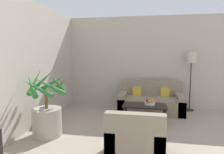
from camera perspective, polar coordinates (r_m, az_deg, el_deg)
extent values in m
cube|color=#BCB2A3|center=(6.13, 16.76, 4.06)|extent=(7.78, 0.06, 2.70)
cylinder|color=#ADA393|center=(4.21, -18.03, -12.13)|extent=(0.56, 0.56, 0.55)
cylinder|color=brown|center=(4.09, -18.25, -6.44)|extent=(0.06, 0.06, 0.31)
cone|color=#2D7533|center=(3.91, -15.18, -1.97)|extent=(0.10, 0.56, 0.44)
cone|color=#2D7533|center=(4.12, -14.68, -2.15)|extent=(0.50, 0.50, 0.35)
cone|color=#2D7533|center=(4.26, -16.69, -1.63)|extent=(0.58, 0.10, 0.39)
cone|color=#2D7533|center=(4.24, -19.31, -1.05)|extent=(0.44, 0.44, 0.49)
cone|color=#2D7533|center=(4.13, -21.15, -1.22)|extent=(0.10, 0.51, 0.50)
cone|color=#2D7533|center=(3.97, -22.01, -2.26)|extent=(0.48, 0.48, 0.42)
cone|color=#2D7533|center=(3.80, -20.42, -3.14)|extent=(0.60, 0.10, 0.35)
cone|color=#2D7533|center=(3.78, -17.30, -2.56)|extent=(0.48, 0.48, 0.41)
cube|color=gray|center=(5.63, 10.97, -7.81)|extent=(1.73, 0.87, 0.41)
cube|color=gray|center=(5.89, 11.03, -2.98)|extent=(1.73, 0.16, 0.43)
cube|color=gray|center=(5.66, 3.17, -7.00)|extent=(0.20, 0.87, 0.53)
cube|color=gray|center=(5.68, 18.78, -7.31)|extent=(0.20, 0.87, 0.53)
cube|color=gold|center=(5.80, 7.17, -4.04)|extent=(0.24, 0.12, 0.24)
cube|color=gold|center=(5.81, 14.87, -4.19)|extent=(0.24, 0.12, 0.24)
cylinder|color=#2D2823|center=(6.15, 21.17, -8.76)|extent=(0.24, 0.24, 0.03)
cylinder|color=#2D2823|center=(6.00, 21.45, -2.52)|extent=(0.03, 0.03, 1.33)
cylinder|color=beige|center=(5.93, 21.79, 5.28)|extent=(0.27, 0.27, 0.30)
cylinder|color=black|center=(4.64, 3.44, -11.03)|extent=(0.05, 0.05, 0.39)
cylinder|color=black|center=(4.63, 14.98, -11.31)|extent=(0.05, 0.05, 0.39)
cylinder|color=black|center=(5.02, 4.00, -9.64)|extent=(0.05, 0.05, 0.39)
cylinder|color=black|center=(5.01, 14.61, -9.89)|extent=(0.05, 0.05, 0.39)
cube|color=black|center=(4.74, 9.30, -8.08)|extent=(1.00, 0.49, 0.03)
cylinder|color=beige|center=(4.79, 10.76, -7.42)|extent=(0.25, 0.25, 0.06)
sphere|color=red|center=(4.77, 10.05, -6.64)|extent=(0.08, 0.08, 0.08)
sphere|color=olive|center=(4.71, 10.58, -6.88)|extent=(0.07, 0.07, 0.07)
sphere|color=orange|center=(4.77, 11.45, -6.69)|extent=(0.08, 0.08, 0.08)
cube|color=gray|center=(3.31, 6.81, -18.42)|extent=(0.85, 0.79, 0.41)
cube|color=gray|center=(2.87, 6.52, -13.90)|extent=(0.85, 0.16, 0.38)
cube|color=gray|center=(3.32, 0.63, -17.30)|extent=(0.16, 0.79, 0.51)
cube|color=gray|center=(3.29, 13.09, -17.76)|extent=(0.16, 0.79, 0.51)
cube|color=gray|center=(4.09, 7.81, -13.82)|extent=(0.56, 0.56, 0.36)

